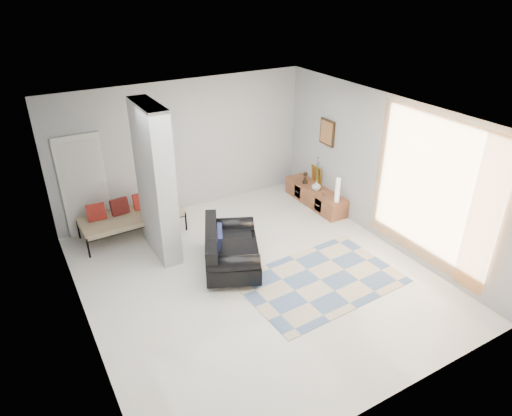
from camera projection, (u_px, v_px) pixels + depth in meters
floor at (256, 276)px, 7.86m from camera, size 6.00×6.00×0.00m
ceiling at (256, 118)px, 6.56m from camera, size 6.00×6.00×0.00m
wall_back at (184, 147)px, 9.52m from camera, size 6.00×0.00×6.00m
wall_front at (394, 314)px, 4.91m from camera, size 6.00×0.00×6.00m
wall_left at (75, 252)px, 6.00m from camera, size 0.00×6.00×6.00m
wall_right at (384, 170)px, 8.43m from camera, size 0.00×6.00×6.00m
partition_column at (156, 182)px, 7.96m from camera, size 0.35×1.20×2.80m
hallway_door at (84, 186)px, 8.73m from camera, size 0.85×0.06×2.04m
curtain at (431, 192)px, 7.49m from camera, size 0.00×2.55×2.55m
wall_art at (327, 132)px, 9.60m from camera, size 0.04×0.45×0.55m
media_console at (315, 196)px, 10.19m from camera, size 0.45×1.75×0.80m
loveseat at (229, 249)px, 7.97m from camera, size 1.45×1.76×0.76m
daybed at (130, 216)px, 8.94m from camera, size 1.97×0.88×0.77m
area_rug at (320, 280)px, 7.76m from camera, size 2.71×1.87×0.01m
cylinder_lamp at (338, 190)px, 9.40m from camera, size 0.10×0.10×0.53m
bronze_figurine at (305, 178)px, 10.28m from camera, size 0.14×0.14×0.26m
vase at (316, 186)px, 9.97m from camera, size 0.22×0.22×0.21m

